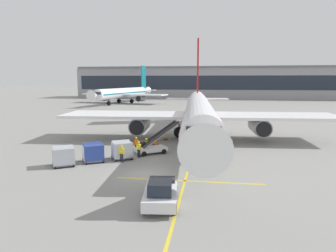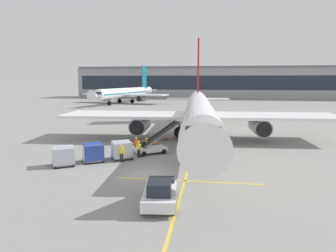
# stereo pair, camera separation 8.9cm
# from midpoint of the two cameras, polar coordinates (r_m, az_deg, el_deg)

# --- Properties ---
(ground_plane) EXTENTS (600.00, 600.00, 0.00)m
(ground_plane) POSITION_cam_midpoint_polar(r_m,az_deg,el_deg) (26.65, -4.19, -9.03)
(ground_plane) COLOR gray
(parked_airplane) EXTENTS (37.00, 46.51, 15.67)m
(parked_airplane) POSITION_cam_midpoint_polar(r_m,az_deg,el_deg) (41.29, 5.75, 2.61)
(parked_airplane) COLOR white
(parked_airplane) RESTS_ON ground
(belt_loader) EXTENTS (4.82, 4.01, 3.49)m
(belt_loader) POSITION_cam_midpoint_polar(r_m,az_deg,el_deg) (33.69, -2.93, -3.61)
(belt_loader) COLOR silver
(belt_loader) RESTS_ON ground
(baggage_cart_lead) EXTENTS (2.74, 2.41, 1.91)m
(baggage_cart_lead) POSITION_cam_midpoint_polar(r_m,az_deg,el_deg) (31.60, -8.72, -4.40)
(baggage_cart_lead) COLOR #515156
(baggage_cart_lead) RESTS_ON ground
(baggage_cart_second) EXTENTS (2.74, 2.41, 1.91)m
(baggage_cart_second) POSITION_cam_midpoint_polar(r_m,az_deg,el_deg) (31.05, -13.95, -4.79)
(baggage_cart_second) COLOR #515156
(baggage_cart_second) RESTS_ON ground
(baggage_cart_third) EXTENTS (2.74, 2.41, 1.91)m
(baggage_cart_third) POSITION_cam_midpoint_polar(r_m,az_deg,el_deg) (30.42, -19.10, -5.30)
(baggage_cart_third) COLOR #515156
(baggage_cart_third) RESTS_ON ground
(pushback_tug) EXTENTS (2.56, 4.60, 1.83)m
(pushback_tug) POSITION_cam_midpoint_polar(r_m,az_deg,el_deg) (20.20, -1.50, -12.43)
(pushback_tug) COLOR silver
(pushback_tug) RESTS_ON ground
(ground_crew_by_loader) EXTENTS (0.50, 0.40, 1.74)m
(ground_crew_by_loader) POSITION_cam_midpoint_polar(r_m,az_deg,el_deg) (34.33, -6.03, -3.30)
(ground_crew_by_loader) COLOR #333847
(ground_crew_by_loader) RESTS_ON ground
(ground_crew_by_carts) EXTENTS (0.57, 0.26, 1.74)m
(ground_crew_by_carts) POSITION_cam_midpoint_polar(r_m,az_deg,el_deg) (30.46, -8.78, -4.90)
(ground_crew_by_carts) COLOR black
(ground_crew_by_carts) RESTS_ON ground
(ground_crew_marshaller) EXTENTS (0.42, 0.48, 1.74)m
(ground_crew_marshaller) POSITION_cam_midpoint_polar(r_m,az_deg,el_deg) (33.64, -4.16, -3.52)
(ground_crew_marshaller) COLOR #514C42
(ground_crew_marshaller) RESTS_ON ground
(ground_crew_wingwalker) EXTENTS (0.55, 0.35, 1.74)m
(ground_crew_wingwalker) POSITION_cam_midpoint_polar(r_m,az_deg,el_deg) (32.03, -5.58, -4.16)
(ground_crew_wingwalker) COLOR black
(ground_crew_wingwalker) RESTS_ON ground
(safety_cone_engine_keepout) EXTENTS (0.68, 0.68, 0.77)m
(safety_cone_engine_keepout) POSITION_cam_midpoint_polar(r_m,az_deg,el_deg) (38.33, -2.40, -2.94)
(safety_cone_engine_keepout) COLOR black
(safety_cone_engine_keepout) RESTS_ON ground
(safety_cone_wingtip) EXTENTS (0.56, 0.56, 0.64)m
(safety_cone_wingtip) POSITION_cam_midpoint_polar(r_m,az_deg,el_deg) (41.63, -0.56, -2.09)
(safety_cone_wingtip) COLOR black
(safety_cone_wingtip) RESTS_ON ground
(safety_cone_nose_mark) EXTENTS (0.64, 0.64, 0.72)m
(safety_cone_nose_mark) POSITION_cam_midpoint_polar(r_m,az_deg,el_deg) (38.48, -4.94, -2.96)
(safety_cone_nose_mark) COLOR black
(safety_cone_nose_mark) RESTS_ON ground
(apron_guidance_line_lead_in) EXTENTS (0.20, 110.00, 0.01)m
(apron_guidance_line_lead_in) POSITION_cam_midpoint_polar(r_m,az_deg,el_deg) (41.00, 5.24, -2.73)
(apron_guidance_line_lead_in) COLOR yellow
(apron_guidance_line_lead_in) RESTS_ON ground
(apron_guidance_line_stop_bar) EXTENTS (12.00, 0.20, 0.01)m
(apron_guidance_line_stop_bar) POSITION_cam_midpoint_polar(r_m,az_deg,el_deg) (24.98, 3.83, -10.24)
(apron_guidance_line_stop_bar) COLOR yellow
(apron_guidance_line_stop_bar) RESTS_ON ground
(terminal_building) EXTENTS (126.54, 17.25, 13.64)m
(terminal_building) POSITION_cam_midpoint_polar(r_m,az_deg,el_deg) (136.83, 10.07, 8.01)
(terminal_building) COLOR #939399
(terminal_building) RESTS_ON ground
(distant_airplane) EXTENTS (30.80, 38.80, 13.37)m
(distant_airplane) POSITION_cam_midpoint_polar(r_m,az_deg,el_deg) (105.92, -8.28, 6.12)
(distant_airplane) COLOR white
(distant_airplane) RESTS_ON ground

